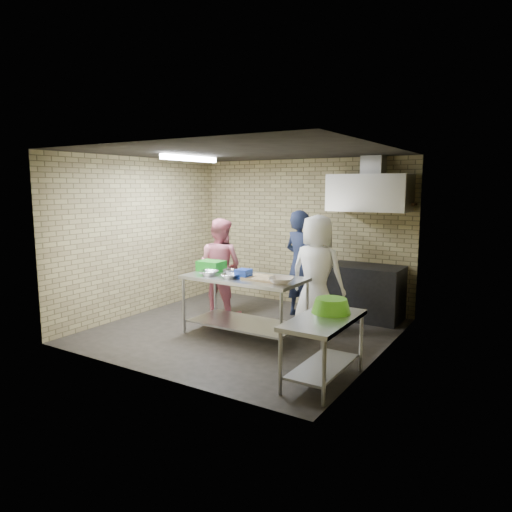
{
  "coord_description": "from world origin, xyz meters",
  "views": [
    {
      "loc": [
        3.82,
        -5.79,
        2.21
      ],
      "look_at": [
        0.1,
        0.2,
        1.15
      ],
      "focal_mm": 32.75,
      "sensor_mm": 36.0,
      "label": 1
    }
  ],
  "objects_px": {
    "stove": "(365,292)",
    "woman_white": "(317,273)",
    "side_counter": "(323,350)",
    "bottle_red": "(376,197)",
    "woman_pink": "(220,267)",
    "prep_table": "(244,306)",
    "blue_tub": "(243,274)",
    "green_basin": "(331,305)",
    "green_crate": "(211,266)",
    "man_navy": "(300,264)"
  },
  "relations": [
    {
      "from": "side_counter",
      "to": "woman_white",
      "type": "xyz_separation_m",
      "value": [
        -0.88,
        1.75,
        0.52
      ]
    },
    {
      "from": "prep_table",
      "to": "stove",
      "type": "xyz_separation_m",
      "value": [
        1.24,
        1.8,
        0.01
      ]
    },
    {
      "from": "side_counter",
      "to": "blue_tub",
      "type": "height_order",
      "value": "blue_tub"
    },
    {
      "from": "side_counter",
      "to": "woman_white",
      "type": "height_order",
      "value": "woman_white"
    },
    {
      "from": "blue_tub",
      "to": "woman_white",
      "type": "xyz_separation_m",
      "value": [
        0.75,
        0.89,
        -0.06
      ]
    },
    {
      "from": "green_crate",
      "to": "woman_pink",
      "type": "xyz_separation_m",
      "value": [
        -0.3,
        0.64,
        -0.14
      ]
    },
    {
      "from": "stove",
      "to": "man_navy",
      "type": "relative_size",
      "value": 0.66
    },
    {
      "from": "bottle_red",
      "to": "woman_white",
      "type": "bearing_deg",
      "value": -111.33
    },
    {
      "from": "prep_table",
      "to": "woman_pink",
      "type": "height_order",
      "value": "woman_pink"
    },
    {
      "from": "blue_tub",
      "to": "woman_white",
      "type": "relative_size",
      "value": 0.11
    },
    {
      "from": "side_counter",
      "to": "stove",
      "type": "bearing_deg",
      "value": 99.29
    },
    {
      "from": "side_counter",
      "to": "blue_tub",
      "type": "xyz_separation_m",
      "value": [
        -1.64,
        0.85,
        0.58
      ]
    },
    {
      "from": "man_navy",
      "to": "woman_pink",
      "type": "distance_m",
      "value": 1.38
    },
    {
      "from": "side_counter",
      "to": "man_navy",
      "type": "distance_m",
      "value": 2.75
    },
    {
      "from": "side_counter",
      "to": "woman_pink",
      "type": "xyz_separation_m",
      "value": [
        -2.68,
        1.72,
        0.46
      ]
    },
    {
      "from": "prep_table",
      "to": "blue_tub",
      "type": "height_order",
      "value": "blue_tub"
    },
    {
      "from": "blue_tub",
      "to": "green_basin",
      "type": "relative_size",
      "value": 0.43
    },
    {
      "from": "woman_white",
      "to": "bottle_red",
      "type": "bearing_deg",
      "value": -108.97
    },
    {
      "from": "green_basin",
      "to": "green_crate",
      "type": "bearing_deg",
      "value": 160.8
    },
    {
      "from": "stove",
      "to": "green_crate",
      "type": "relative_size",
      "value": 3.03
    },
    {
      "from": "woman_pink",
      "to": "green_basin",
      "type": "bearing_deg",
      "value": 150.2
    },
    {
      "from": "prep_table",
      "to": "woman_white",
      "type": "xyz_separation_m",
      "value": [
        0.8,
        0.79,
        0.45
      ]
    },
    {
      "from": "stove",
      "to": "bottle_red",
      "type": "distance_m",
      "value": 1.6
    },
    {
      "from": "side_counter",
      "to": "bottle_red",
      "type": "xyz_separation_m",
      "value": [
        -0.4,
        2.99,
        1.65
      ]
    },
    {
      "from": "stove",
      "to": "green_basin",
      "type": "height_order",
      "value": "green_basin"
    },
    {
      "from": "prep_table",
      "to": "stove",
      "type": "relative_size",
      "value": 1.48
    },
    {
      "from": "bottle_red",
      "to": "woman_pink",
      "type": "distance_m",
      "value": 2.88
    },
    {
      "from": "prep_table",
      "to": "man_navy",
      "type": "bearing_deg",
      "value": 79.26
    },
    {
      "from": "green_crate",
      "to": "blue_tub",
      "type": "bearing_deg",
      "value": -16.35
    },
    {
      "from": "bottle_red",
      "to": "man_navy",
      "type": "distance_m",
      "value": 1.68
    },
    {
      "from": "green_crate",
      "to": "woman_white",
      "type": "distance_m",
      "value": 1.65
    },
    {
      "from": "prep_table",
      "to": "green_crate",
      "type": "xyz_separation_m",
      "value": [
        -0.7,
        0.12,
        0.52
      ]
    },
    {
      "from": "green_basin",
      "to": "side_counter",
      "type": "bearing_deg",
      "value": -85.43
    },
    {
      "from": "prep_table",
      "to": "blue_tub",
      "type": "bearing_deg",
      "value": -63.43
    },
    {
      "from": "woman_pink",
      "to": "side_counter",
      "type": "bearing_deg",
      "value": 146.43
    },
    {
      "from": "woman_white",
      "to": "prep_table",
      "type": "bearing_deg",
      "value": 47.01
    },
    {
      "from": "stove",
      "to": "woman_white",
      "type": "distance_m",
      "value": 1.18
    },
    {
      "from": "prep_table",
      "to": "bottle_red",
      "type": "xyz_separation_m",
      "value": [
        1.29,
        2.04,
        1.59
      ]
    },
    {
      "from": "green_crate",
      "to": "woman_white",
      "type": "relative_size",
      "value": 0.22
    },
    {
      "from": "green_crate",
      "to": "green_basin",
      "type": "height_order",
      "value": "green_crate"
    },
    {
      "from": "man_navy",
      "to": "woman_white",
      "type": "height_order",
      "value": "man_navy"
    },
    {
      "from": "blue_tub",
      "to": "bottle_red",
      "type": "xyz_separation_m",
      "value": [
        1.24,
        2.14,
        1.08
      ]
    },
    {
      "from": "green_crate",
      "to": "bottle_red",
      "type": "bearing_deg",
      "value": 43.93
    },
    {
      "from": "prep_table",
      "to": "bottle_red",
      "type": "bearing_deg",
      "value": 57.67
    },
    {
      "from": "woman_pink",
      "to": "stove",
      "type": "bearing_deg",
      "value": -156.13
    },
    {
      "from": "side_counter",
      "to": "green_basin",
      "type": "relative_size",
      "value": 2.61
    },
    {
      "from": "prep_table",
      "to": "green_crate",
      "type": "distance_m",
      "value": 0.88
    },
    {
      "from": "green_basin",
      "to": "woman_pink",
      "type": "height_order",
      "value": "woman_pink"
    },
    {
      "from": "green_crate",
      "to": "man_navy",
      "type": "bearing_deg",
      "value": 51.88
    },
    {
      "from": "man_navy",
      "to": "side_counter",
      "type": "bearing_deg",
      "value": 142.83
    }
  ]
}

